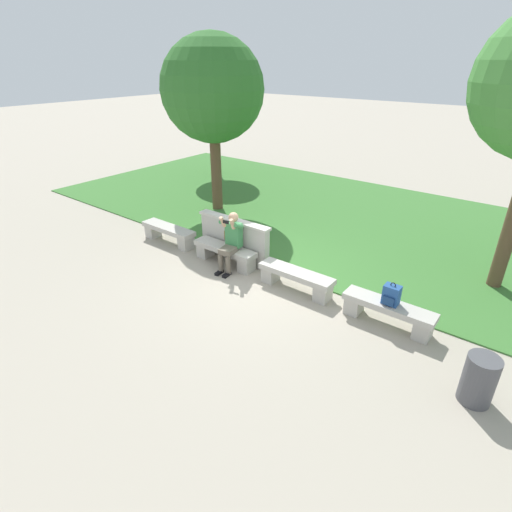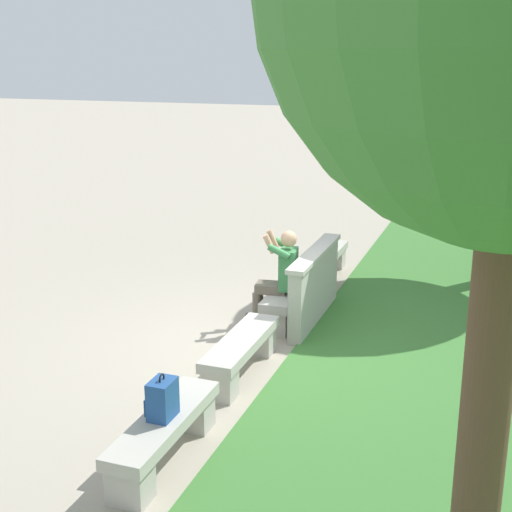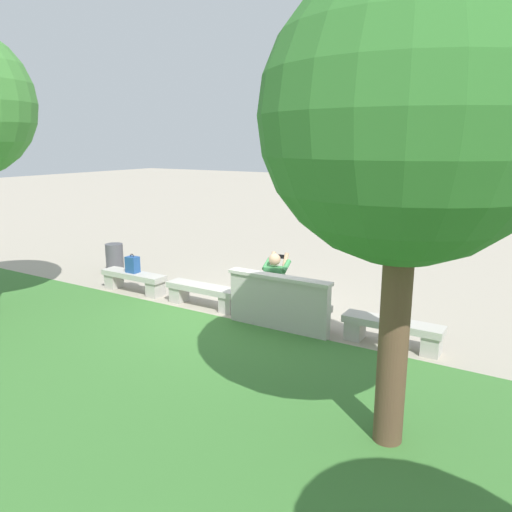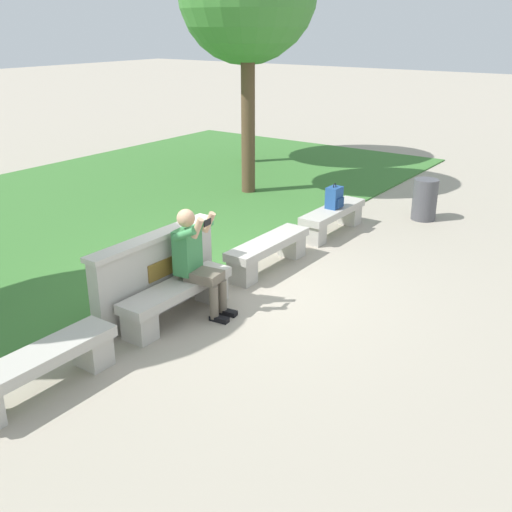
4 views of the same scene
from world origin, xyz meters
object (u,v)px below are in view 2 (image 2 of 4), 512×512
(bench_main, at_px, (325,261))
(person_photographer, at_px, (280,272))
(bench_far, at_px, (165,432))
(bench_mid, at_px, (241,351))
(bench_near, at_px, (291,298))
(backpack, at_px, (162,399))

(bench_main, bearing_deg, person_photographer, -1.98)
(bench_main, relative_size, bench_far, 1.00)
(bench_mid, relative_size, bench_far, 1.00)
(bench_near, distance_m, bench_mid, 1.95)
(bench_near, distance_m, bench_far, 3.90)
(bench_mid, bearing_deg, bench_near, 180.00)
(bench_mid, distance_m, person_photographer, 1.74)
(person_photographer, xyz_separation_m, backpack, (3.64, 0.07, -0.11))
(bench_mid, height_order, bench_far, same)
(bench_main, distance_m, bench_mid, 3.90)
(bench_main, bearing_deg, bench_near, 0.00)
(bench_mid, bearing_deg, bench_far, 0.00)
(bench_near, distance_m, person_photographer, 0.53)
(bench_main, height_order, backpack, backpack)
(bench_mid, bearing_deg, bench_main, 180.00)
(bench_near, bearing_deg, bench_mid, 0.00)
(bench_near, xyz_separation_m, bench_far, (3.90, 0.00, 0.00))
(bench_main, height_order, bench_near, same)
(person_photographer, relative_size, backpack, 3.08)
(bench_mid, height_order, person_photographer, person_photographer)
(person_photographer, bearing_deg, bench_near, 164.23)
(backpack, bearing_deg, bench_main, 179.93)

